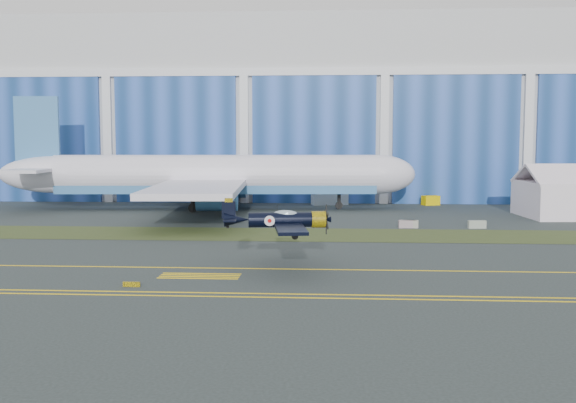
# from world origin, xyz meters

# --- Properties ---
(ground) EXTENTS (260.00, 260.00, 0.00)m
(ground) POSITION_xyz_m (0.00, 0.00, 0.00)
(ground) COLOR #2E3736
(ground) RESTS_ON ground
(grass_median) EXTENTS (260.00, 10.00, 0.02)m
(grass_median) POSITION_xyz_m (0.00, 14.00, 0.02)
(grass_median) COLOR #475128
(grass_median) RESTS_ON ground
(hangar) EXTENTS (220.00, 45.70, 30.00)m
(hangar) POSITION_xyz_m (0.00, 71.79, 14.96)
(hangar) COLOR silver
(hangar) RESTS_ON ground
(taxiway_centreline) EXTENTS (200.00, 0.20, 0.02)m
(taxiway_centreline) POSITION_xyz_m (0.00, -5.00, 0.01)
(taxiway_centreline) COLOR yellow
(taxiway_centreline) RESTS_ON ground
(edge_line_near) EXTENTS (80.00, 0.20, 0.02)m
(edge_line_near) POSITION_xyz_m (0.00, -14.50, 0.01)
(edge_line_near) COLOR yellow
(edge_line_near) RESTS_ON ground
(edge_line_far) EXTENTS (80.00, 0.20, 0.02)m
(edge_line_far) POSITION_xyz_m (0.00, -13.50, 0.01)
(edge_line_far) COLOR yellow
(edge_line_far) RESTS_ON ground
(hold_short_ladder) EXTENTS (6.00, 2.40, 0.02)m
(hold_short_ladder) POSITION_xyz_m (-18.00, -8.10, 0.01)
(hold_short_ladder) COLOR yellow
(hold_short_ladder) RESTS_ON ground
(guard_board_left) EXTENTS (1.20, 0.15, 0.35)m
(guard_board_left) POSITION_xyz_m (-22.00, -12.00, 0.17)
(guard_board_left) COLOR yellow
(guard_board_left) RESTS_ON ground
(warbird) EXTENTS (11.08, 12.77, 3.43)m
(warbird) POSITION_xyz_m (-12.19, -4.71, 3.86)
(warbird) COLOR black
(warbird) RESTS_ON ground
(jetliner) EXTENTS (67.63, 58.62, 22.32)m
(jetliner) POSITION_xyz_m (-24.73, 39.19, 11.16)
(jetliner) COLOR silver
(jetliner) RESTS_ON ground
(shipping_container) EXTENTS (5.81, 3.44, 2.36)m
(shipping_container) POSITION_xyz_m (-8.45, 46.65, 1.18)
(shipping_container) COLOR silver
(shipping_container) RESTS_ON ground
(tug) EXTENTS (2.87, 2.33, 1.45)m
(tug) POSITION_xyz_m (7.06, 47.20, 0.72)
(tug) COLOR #F0CC00
(tug) RESTS_ON ground
(barrier_a) EXTENTS (2.05, 0.78, 0.90)m
(barrier_a) POSITION_xyz_m (0.51, 20.15, 0.45)
(barrier_a) COLOR gray
(barrier_a) RESTS_ON ground
(barrier_b) EXTENTS (2.07, 0.92, 0.90)m
(barrier_b) POSITION_xyz_m (0.76, 20.27, 0.45)
(barrier_b) COLOR #9A988A
(barrier_b) RESTS_ON ground
(barrier_c) EXTENTS (2.06, 0.85, 0.90)m
(barrier_c) POSITION_xyz_m (8.38, 20.30, 0.45)
(barrier_c) COLOR #929D8D
(barrier_c) RESTS_ON ground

